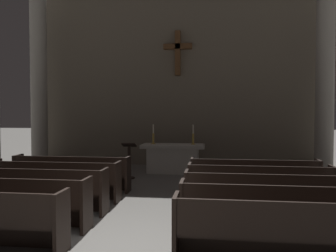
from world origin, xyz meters
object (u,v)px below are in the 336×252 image
at_px(pew_right_row_1, 290,233).
at_px(pew_left_row_3, 33,190).
at_px(candlestick_left, 153,138).
at_px(candlestick_right, 193,138).
at_px(pew_right_row_2, 276,212).
at_px(pew_right_row_5, 254,177).
at_px(pew_right_row_3, 266,197).
at_px(column_right_third, 325,68).
at_px(pew_left_row_4, 55,180).
at_px(lectern, 129,161).
at_px(pew_left_row_2, 4,202).
at_px(column_left_third, 39,73).
at_px(pew_right_row_4, 259,186).
at_px(pew_left_row_5, 72,173).
at_px(altar, 173,158).

bearing_deg(pew_right_row_1, pew_left_row_3, 157.32).
height_order(candlestick_left, candlestick_right, same).
relative_size(pew_right_row_2, pew_right_row_5, 1.00).
xyz_separation_m(pew_right_row_3, column_right_third, (2.74, 5.46, 3.14)).
distance_m(pew_left_row_4, lectern, 3.10).
bearing_deg(lectern, candlestick_right, 31.27).
distance_m(pew_right_row_3, candlestick_left, 6.01).
relative_size(pew_left_row_2, column_left_third, 0.43).
distance_m(pew_right_row_3, column_left_third, 9.83).
bearing_deg(pew_right_row_4, pew_right_row_3, -90.00).
xyz_separation_m(pew_left_row_3, pew_right_row_5, (4.80, 2.01, 0.00)).
distance_m(pew_left_row_4, candlestick_right, 5.18).
bearing_deg(pew_left_row_3, pew_right_row_2, -11.80).
distance_m(column_left_third, candlestick_left, 5.05).
bearing_deg(pew_left_row_4, column_right_third, 30.62).
height_order(pew_right_row_1, candlestick_right, candlestick_right).
height_order(pew_left_row_2, pew_right_row_3, same).
bearing_deg(pew_right_row_4, pew_left_row_5, 168.20).
height_order(pew_left_row_3, column_right_third, column_right_third).
bearing_deg(pew_right_row_2, pew_right_row_4, 90.00).
distance_m(pew_right_row_2, pew_right_row_3, 1.00).
relative_size(pew_left_row_3, pew_left_row_4, 1.00).
height_order(column_left_third, candlestick_left, column_left_third).
bearing_deg(candlestick_right, altar, 180.00).
bearing_deg(pew_left_row_4, column_left_third, 121.55).
distance_m(pew_left_row_5, pew_right_row_4, 4.90).
distance_m(pew_left_row_2, pew_left_row_5, 3.01).
bearing_deg(pew_left_row_5, pew_right_row_3, -22.68).
relative_size(pew_left_row_2, candlestick_left, 4.60).
bearing_deg(pew_left_row_5, pew_left_row_2, -90.00).
xyz_separation_m(pew_left_row_3, pew_right_row_3, (4.80, 0.00, 0.00)).
xyz_separation_m(pew_left_row_3, lectern, (1.12, 3.89, 0.07)).
xyz_separation_m(pew_right_row_1, lectern, (-3.68, 5.89, 0.07)).
xyz_separation_m(pew_left_row_3, pew_right_row_4, (4.80, 1.00, 0.00)).
bearing_deg(pew_right_row_5, lectern, 152.87).
bearing_deg(altar, candlestick_right, 0.00).
bearing_deg(pew_right_row_3, pew_right_row_2, -90.00).
distance_m(pew_left_row_4, pew_right_row_1, 5.66).
bearing_deg(pew_right_row_4, pew_left_row_4, 180.00).
bearing_deg(lectern, pew_left_row_4, -111.27).
relative_size(pew_right_row_5, candlestick_right, 4.60).
relative_size(pew_left_row_3, altar, 1.44).
relative_size(pew_left_row_2, candlestick_right, 4.60).
bearing_deg(candlestick_right, pew_right_row_4, -67.42).
height_order(candlestick_right, lectern, candlestick_right).
relative_size(pew_left_row_4, candlestick_right, 4.60).
xyz_separation_m(pew_left_row_2, column_right_third, (7.54, 6.47, 3.14)).
bearing_deg(lectern, pew_left_row_3, -106.11).
relative_size(pew_right_row_4, altar, 1.44).
bearing_deg(altar, pew_left_row_3, -115.25).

